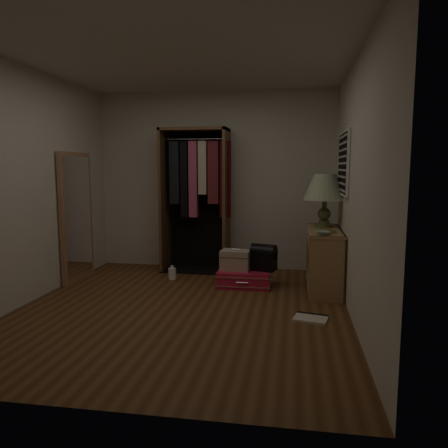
{
  "coord_description": "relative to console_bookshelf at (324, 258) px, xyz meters",
  "views": [
    {
      "loc": [
        1.17,
        -4.39,
        1.51
      ],
      "look_at": [
        0.3,
        0.95,
        0.8
      ],
      "focal_mm": 35.0,
      "sensor_mm": 36.0,
      "label": 1
    }
  ],
  "objects": [
    {
      "name": "ground",
      "position": [
        -1.54,
        -1.03,
        -0.39
      ],
      "size": [
        4.0,
        4.0,
        0.0
      ],
      "primitive_type": "plane",
      "color": "#593519",
      "rests_on": "ground"
    },
    {
      "name": "room_walls",
      "position": [
        -1.46,
        -0.99,
        1.11
      ],
      "size": [
        3.52,
        4.02,
        2.6
      ],
      "color": "beige",
      "rests_on": "ground"
    },
    {
      "name": "console_bookshelf",
      "position": [
        0.0,
        0.0,
        0.0
      ],
      "size": [
        0.42,
        1.12,
        0.75
      ],
      "color": "#A57C50",
      "rests_on": "ground"
    },
    {
      "name": "open_wardrobe",
      "position": [
        -1.76,
        0.74,
        0.81
      ],
      "size": [
        0.99,
        0.5,
        2.05
      ],
      "color": "brown",
      "rests_on": "ground"
    },
    {
      "name": "floor_mirror",
      "position": [
        -3.24,
        -0.03,
        0.46
      ],
      "size": [
        0.06,
        0.8,
        1.7
      ],
      "color": "#A97752",
      "rests_on": "ground"
    },
    {
      "name": "pink_suitcase",
      "position": [
        -0.98,
        -0.02,
        -0.29
      ],
      "size": [
        0.69,
        0.51,
        0.21
      ],
      "rotation": [
        0.0,
        0.0,
        0.02
      ],
      "color": "#C4183C",
      "rests_on": "ground"
    },
    {
      "name": "train_case",
      "position": [
        -1.09,
        -0.03,
        -0.06
      ],
      "size": [
        0.4,
        0.29,
        0.27
      ],
      "rotation": [
        0.0,
        0.0,
        -0.1
      ],
      "color": "tan",
      "rests_on": "pink_suitcase"
    },
    {
      "name": "black_bag",
      "position": [
        -0.74,
        0.01,
        -0.01
      ],
      "size": [
        0.35,
        0.28,
        0.34
      ],
      "rotation": [
        0.0,
        0.0,
        -0.29
      ],
      "color": "black",
      "rests_on": "pink_suitcase"
    },
    {
      "name": "table_lamp",
      "position": [
        0.0,
        0.21,
        0.85
      ],
      "size": [
        0.61,
        0.61,
        0.67
      ],
      "rotation": [
        0.0,
        0.0,
        -0.14
      ],
      "color": "#4D572A",
      "rests_on": "console_bookshelf"
    },
    {
      "name": "brass_tray",
      "position": [
        0.0,
        -0.26,
        0.36
      ],
      "size": [
        0.29,
        0.29,
        0.01
      ],
      "rotation": [
        0.0,
        0.0,
        0.21
      ],
      "color": "#B29644",
      "rests_on": "console_bookshelf"
    },
    {
      "name": "ceramic_bowl",
      "position": [
        -0.05,
        -0.45,
        0.38
      ],
      "size": [
        0.2,
        0.2,
        0.04
      ],
      "primitive_type": "imported",
      "rotation": [
        0.0,
        0.0,
        0.3
      ],
      "color": "#98B79B",
      "rests_on": "console_bookshelf"
    },
    {
      "name": "white_jug",
      "position": [
        -1.99,
        0.16,
        -0.31
      ],
      "size": [
        0.12,
        0.12,
        0.19
      ],
      "rotation": [
        0.0,
        0.0,
        -0.09
      ],
      "color": "white",
      "rests_on": "ground"
    },
    {
      "name": "floor_book",
      "position": [
        -0.18,
        -1.14,
        -0.38
      ],
      "size": [
        0.37,
        0.32,
        0.03
      ],
      "rotation": [
        0.0,
        0.0,
        -0.23
      ],
      "color": "beige",
      "rests_on": "ground"
    }
  ]
}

